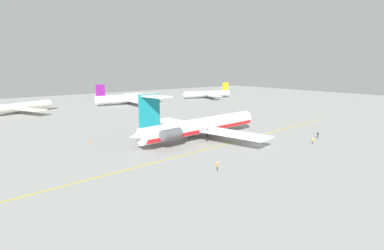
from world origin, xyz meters
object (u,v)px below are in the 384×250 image
main_jetliner (198,126)px  ground_crew_near_nose (318,134)px  airliner_mid_right (131,98)px  airliner_far_right (206,94)px  safety_cone_nose (89,143)px  ground_crew_near_tail (217,165)px  ground_crew_portside (313,140)px  airliner_mid_left (19,107)px

main_jetliner → ground_crew_near_nose: size_ratio=25.26×
airliner_mid_right → airliner_far_right: (47.91, -1.30, -0.40)m
safety_cone_nose → ground_crew_near_tail: bearing=-73.0°
ground_crew_near_nose → airliner_far_right: bearing=-160.4°
main_jetliner → airliner_mid_right: bearing=68.9°
airliner_mid_right → airliner_far_right: size_ratio=1.17×
main_jetliner → ground_crew_portside: size_ratio=25.04×
airliner_mid_left → safety_cone_nose: (2.83, -65.91, -2.40)m
safety_cone_nose → airliner_mid_right: bearing=54.7°
main_jetliner → airliner_far_right: bearing=42.4°
airliner_mid_left → safety_cone_nose: size_ratio=53.68×
ground_crew_near_nose → safety_cone_nose: size_ratio=3.17×
airliner_far_right → safety_cone_nose: bearing=51.1°
airliner_mid_left → ground_crew_near_nose: 111.18m
ground_crew_portside → main_jetliner: bearing=-9.5°
main_jetliner → airliner_mid_right: main_jetliner is taller
airliner_mid_right → ground_crew_near_tail: airliner_mid_right is taller
airliner_mid_left → ground_crew_near_tail: 101.59m
airliner_far_right → ground_crew_near_tail: bearing=66.7°
airliner_mid_left → main_jetliner: bearing=-92.9°
airliner_mid_right → safety_cone_nose: airliner_mid_right is taller
main_jetliner → airliner_far_right: 103.93m
airliner_far_right → ground_crew_near_tail: size_ratio=16.90×
airliner_mid_right → ground_crew_portside: (-3.42, -100.10, -1.89)m
airliner_mid_left → safety_cone_nose: bearing=-109.4°
ground_crew_portside → safety_cone_nose: ground_crew_portside is taller
airliner_far_right → ground_crew_portside: 111.35m
airliner_mid_right → safety_cone_nose: bearing=-119.7°
airliner_mid_right → safety_cone_nose: 80.03m
main_jetliner → safety_cone_nose: main_jetliner is taller
ground_crew_portside → airliner_far_right: bearing=-77.2°
safety_cone_nose → airliner_far_right: bearing=34.2°
main_jetliner → ground_crew_near_tail: 25.83m
airliner_mid_right → airliner_far_right: bearing=4.0°
ground_crew_near_nose → ground_crew_near_tail: ground_crew_near_nose is taller
main_jetliner → airliner_far_right: size_ratio=1.51×
airliner_mid_left → ground_crew_portside: 110.59m
ground_crew_near_tail → ground_crew_portside: 32.14m
airliner_mid_left → airliner_mid_right: airliner_mid_right is taller
ground_crew_near_nose → ground_crew_near_tail: 39.05m
airliner_far_right → ground_crew_near_tail: airliner_far_right is taller
ground_crew_near_nose → airliner_mid_right: bearing=-133.6°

